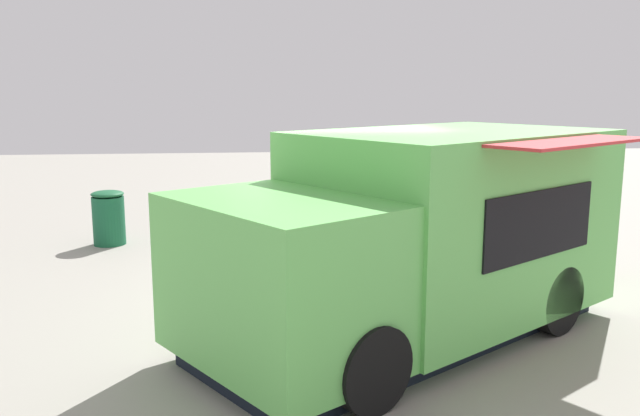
{
  "coord_description": "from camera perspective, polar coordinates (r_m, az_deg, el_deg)",
  "views": [
    {
      "loc": [
        -1.08,
        -8.37,
        2.72
      ],
      "look_at": [
        -0.04,
        1.13,
        0.97
      ],
      "focal_mm": 36.81,
      "sensor_mm": 36.0,
      "label": 1
    }
  ],
  "objects": [
    {
      "name": "ground_plane",
      "position": [
        8.87,
        1.05,
        -7.51
      ],
      "size": [
        40.0,
        40.0,
        0.0
      ],
      "primitive_type": "plane",
      "color": "gray"
    },
    {
      "name": "food_truck",
      "position": [
        7.33,
        8.31,
        -2.76
      ],
      "size": [
        5.36,
        4.61,
        2.25
      ],
      "color": "#67C25B",
      "rests_on": "ground_plane"
    },
    {
      "name": "person_customer",
      "position": [
        11.68,
        4.87,
        -1.42
      ],
      "size": [
        0.63,
        0.8,
        0.88
      ],
      "color": "black",
      "rests_on": "ground_plane"
    },
    {
      "name": "planter_flowering_near",
      "position": [
        10.76,
        -5.47,
        -1.95
      ],
      "size": [
        0.57,
        0.57,
        0.85
      ],
      "color": "#B16D49",
      "rests_on": "ground_plane"
    },
    {
      "name": "planter_flowering_far",
      "position": [
        10.58,
        22.69,
        -3.03
      ],
      "size": [
        0.5,
        0.5,
        0.79
      ],
      "color": "gray",
      "rests_on": "ground_plane"
    },
    {
      "name": "trash_bin",
      "position": [
        12.12,
        -17.9,
        -0.77
      ],
      "size": [
        0.56,
        0.56,
        0.96
      ],
      "color": "#175938",
      "rests_on": "ground_plane"
    }
  ]
}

